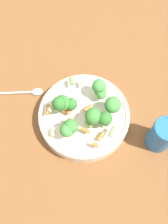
{
  "coord_description": "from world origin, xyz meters",
  "views": [
    {
      "loc": [
        0.21,
        -0.2,
        0.74
      ],
      "look_at": [
        0.0,
        0.0,
        0.06
      ],
      "focal_mm": 42.0,
      "sensor_mm": 36.0,
      "label": 1
    }
  ],
  "objects": [
    {
      "name": "ground_plane",
      "position": [
        0.0,
        0.0,
        0.0
      ],
      "size": [
        3.0,
        3.0,
        0.0
      ],
      "primitive_type": "plane",
      "color": "brown"
    },
    {
      "name": "bowl",
      "position": [
        0.0,
        0.0,
        0.03
      ],
      "size": [
        0.27,
        0.27,
        0.05
      ],
      "color": "silver",
      "rests_on": "ground_plane"
    },
    {
      "name": "pasta_salad",
      "position": [
        0.01,
        0.0,
        0.09
      ],
      "size": [
        0.21,
        0.22,
        0.07
      ],
      "color": "#8CB766",
      "rests_on": "bowl"
    },
    {
      "name": "cup",
      "position": [
        0.2,
        0.1,
        0.06
      ],
      "size": [
        0.07,
        0.07,
        0.12
      ],
      "color": "#2366B2",
      "rests_on": "ground_plane"
    },
    {
      "name": "spoon",
      "position": [
        -0.19,
        -0.06,
        0.01
      ],
      "size": [
        0.12,
        0.13,
        0.01
      ],
      "rotation": [
        0.0,
        0.0,
        7.13
      ],
      "color": "silver",
      "rests_on": "ground_plane"
    }
  ]
}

